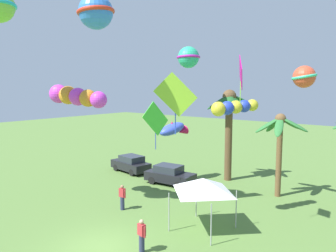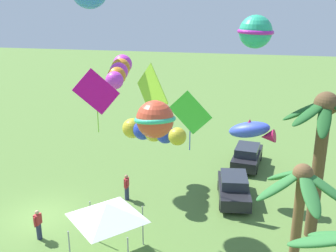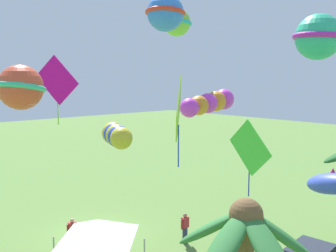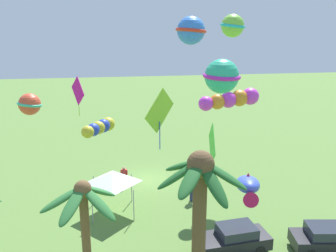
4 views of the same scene
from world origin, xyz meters
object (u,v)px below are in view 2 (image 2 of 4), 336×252
object	(u,v)px
parked_car_0	(234,188)
kite_ball_3	(256,32)
kite_ball_4	(155,119)
kite_diamond_10	(152,94)
parked_car_2	(247,156)
kite_diamond_0	(96,93)
spectator_0	(127,187)
spectator_1	(38,224)
palm_tree_2	(300,201)
kite_tube_9	(151,132)
kite_diamond_7	(190,113)
kite_tube_2	(119,71)
kite_fish_8	(252,130)
festival_tent	(107,211)
palm_tree_0	(322,135)

from	to	relation	value
parked_car_0	kite_ball_3	distance (m)	9.20
kite_ball_4	kite_diamond_10	distance (m)	7.26
parked_car_0	kite_ball_3	bearing A→B (deg)	25.77
parked_car_2	kite_diamond_0	xyz separation A→B (m)	(13.45, -5.78, 7.57)
parked_car_2	spectator_0	size ratio (longest dim) A/B	2.58
spectator_1	kite_diamond_0	world-z (taller)	kite_diamond_0
palm_tree_2	spectator_0	bearing A→B (deg)	-127.66
kite_tube_9	kite_diamond_7	bearing A→B (deg)	173.25
spectator_1	kite_ball_3	bearing A→B (deg)	114.02
palm_tree_2	parked_car_2	world-z (taller)	palm_tree_2
spectator_1	kite_diamond_10	bearing A→B (deg)	111.67
parked_car_0	kite_diamond_0	xyz separation A→B (m)	(8.37, -4.99, 7.57)
kite_tube_2	kite_ball_4	xyz separation A→B (m)	(12.49, 4.86, 1.11)
kite_ball_4	kite_diamond_7	distance (m)	10.25
kite_diamond_7	kite_tube_9	size ratio (longest dim) A/B	1.23
kite_ball_4	spectator_1	bearing A→B (deg)	-124.95
parked_car_2	kite_tube_9	distance (m)	14.11
kite_fish_8	kite_tube_9	xyz separation A→B (m)	(7.40, -4.11, 2.24)
kite_ball_3	kite_fish_8	distance (m)	5.77
spectator_0	kite_tube_9	bearing A→B (deg)	25.33
palm_tree_2	kite_fish_8	xyz separation A→B (m)	(-8.01, -1.66, -0.09)
festival_tent	kite_ball_3	bearing A→B (deg)	131.05
palm_tree_2	kite_tube_2	bearing A→B (deg)	-134.76
kite_tube_2	palm_tree_0	bearing A→B (deg)	66.30
kite_diamond_0	kite_tube_9	world-z (taller)	kite_diamond_0
kite_tube_9	kite_ball_3	bearing A→B (deg)	146.22
kite_tube_2	kite_ball_3	xyz separation A→B (m)	(3.17, 7.86, 2.78)
kite_diamond_7	kite_tube_2	bearing A→B (deg)	-119.14
palm_tree_0	palm_tree_2	size ratio (longest dim) A/B	1.27
parked_car_0	kite_ball_4	distance (m)	13.16
parked_car_0	spectator_0	size ratio (longest dim) A/B	2.55
kite_ball_3	kite_fish_8	xyz separation A→B (m)	(-1.55, 0.20, -5.56)
festival_tent	kite_ball_4	bearing A→B (deg)	37.63
palm_tree_0	kite_ball_3	bearing A→B (deg)	-117.66
kite_tube_9	parked_car_0	bearing A→B (deg)	155.23
kite_diamond_7	kite_diamond_10	xyz separation A→B (m)	(2.87, -1.47, 1.75)
spectator_1	festival_tent	bearing A→B (deg)	77.45
festival_tent	kite_ball_3	world-z (taller)	kite_ball_3
kite_ball_4	festival_tent	bearing A→B (deg)	-142.37
kite_tube_2	kite_ball_4	world-z (taller)	kite_ball_4
kite_ball_3	spectator_0	bearing A→B (deg)	-91.67
palm_tree_0	kite_ball_4	size ratio (longest dim) A/B	4.48
kite_ball_4	kite_tube_2	bearing A→B (deg)	-158.76
kite_diamond_10	parked_car_2	bearing A→B (deg)	151.10
palm_tree_0	parked_car_0	xyz separation A→B (m)	(-3.01, -3.91, -4.63)
kite_ball_3	festival_tent	bearing A→B (deg)	-48.95
kite_diamond_7	kite_diamond_0	bearing A→B (deg)	-17.83
spectator_1	kite_diamond_7	size ratio (longest dim) A/B	0.47
spectator_0	kite_diamond_0	xyz separation A→B (m)	(7.28, 1.17, 7.51)
kite_diamond_0	kite_tube_2	xyz separation A→B (m)	(-10.26, -2.25, -1.26)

